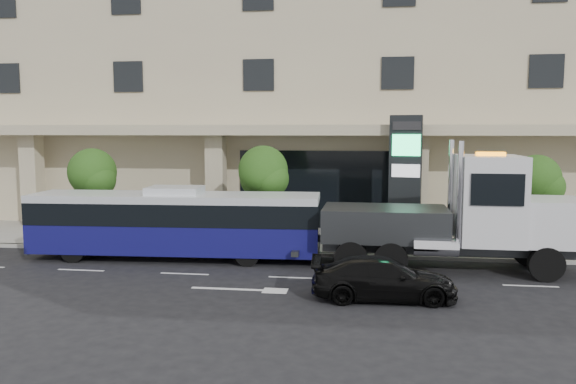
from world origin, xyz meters
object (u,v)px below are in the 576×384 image
Objects in this scene: tow_truck at (462,218)px; black_sedan at (383,279)px; city_bus at (176,222)px; signage_pylon at (405,178)px.

black_sedan is at bearing -125.30° from tow_truck.
city_bus is 9.33m from black_sedan.
city_bus is at bearing 58.13° from black_sedan.
black_sedan is (8.16, -4.44, -0.85)m from city_bus.
signage_pylon is at bearing 111.84° from tow_truck.
city_bus is at bearing -145.61° from signage_pylon.
signage_pylon is (9.37, 4.17, 1.56)m from city_bus.
tow_truck is 2.38× the size of black_sedan.
city_bus reaches higher than black_sedan.
tow_truck is 1.85× the size of signage_pylon.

